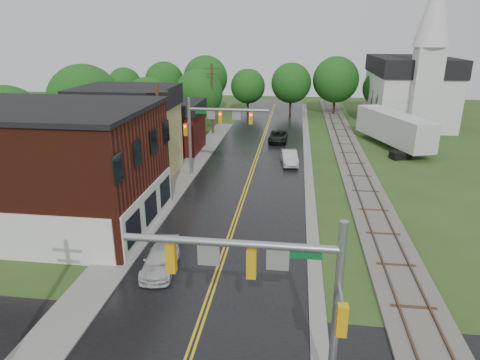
% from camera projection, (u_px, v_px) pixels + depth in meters
% --- Properties ---
extents(main_road, '(10.00, 90.00, 0.02)m').
position_uv_depth(main_road, '(253.00, 167.00, 42.50)').
color(main_road, black).
rests_on(main_road, ground).
extents(curb_right, '(0.80, 70.00, 0.12)m').
position_uv_depth(curb_right, '(307.00, 156.00, 46.52)').
color(curb_right, gray).
rests_on(curb_right, ground).
extents(sidewalk_left, '(2.40, 50.00, 0.12)m').
position_uv_depth(sidewalk_left, '(180.00, 181.00, 38.58)').
color(sidewalk_left, gray).
rests_on(sidewalk_left, ground).
extents(brick_building, '(14.30, 10.30, 8.30)m').
position_uv_depth(brick_building, '(46.00, 167.00, 28.63)').
color(brick_building, '#4C1A10').
rests_on(brick_building, ground).
extents(yellow_house, '(8.00, 7.00, 6.40)m').
position_uv_depth(yellow_house, '(130.00, 142.00, 39.06)').
color(yellow_house, tan).
rests_on(yellow_house, ground).
extents(darkred_building, '(7.00, 6.00, 4.40)m').
position_uv_depth(darkred_building, '(169.00, 132.00, 47.70)').
color(darkred_building, '#3F0F0C').
rests_on(darkred_building, ground).
extents(church, '(10.40, 18.40, 20.00)m').
position_uv_depth(church, '(412.00, 83.00, 60.35)').
color(church, silver).
rests_on(church, ground).
extents(railroad, '(3.20, 80.00, 0.30)m').
position_uv_depth(railroad, '(351.00, 156.00, 45.92)').
color(railroad, '#59544C').
rests_on(railroad, ground).
extents(traffic_signal_near, '(7.34, 0.30, 7.20)m').
position_uv_depth(traffic_signal_near, '(274.00, 279.00, 14.22)').
color(traffic_signal_near, gray).
rests_on(traffic_signal_near, ground).
extents(traffic_signal_far, '(7.34, 0.43, 7.20)m').
position_uv_depth(traffic_signal_far, '(212.00, 123.00, 38.49)').
color(traffic_signal_far, gray).
rests_on(traffic_signal_far, ground).
extents(utility_pole_b, '(1.80, 0.28, 9.00)m').
position_uv_depth(utility_pole_b, '(160.00, 137.00, 34.30)').
color(utility_pole_b, '#382616').
rests_on(utility_pole_b, ground).
extents(utility_pole_c, '(1.80, 0.28, 9.00)m').
position_uv_depth(utility_pole_c, '(212.00, 98.00, 54.90)').
color(utility_pole_c, '#382616').
rests_on(utility_pole_c, ground).
extents(tree_left_a, '(6.80, 6.80, 8.67)m').
position_uv_depth(tree_left_a, '(8.00, 128.00, 35.68)').
color(tree_left_a, black).
rests_on(tree_left_a, ground).
extents(tree_left_b, '(7.60, 7.60, 9.69)m').
position_uv_depth(tree_left_b, '(86.00, 103.00, 44.60)').
color(tree_left_b, black).
rests_on(tree_left_b, ground).
extents(tree_left_c, '(6.00, 6.00, 7.65)m').
position_uv_depth(tree_left_c, '(149.00, 103.00, 52.00)').
color(tree_left_c, black).
rests_on(tree_left_c, ground).
extents(tree_left_e, '(6.40, 6.40, 8.16)m').
position_uv_depth(tree_left_e, '(200.00, 95.00, 56.90)').
color(tree_left_e, black).
rests_on(tree_left_e, ground).
extents(suv_dark, '(2.27, 4.69, 1.29)m').
position_uv_depth(suv_dark, '(278.00, 137.00, 52.12)').
color(suv_dark, black).
rests_on(suv_dark, ground).
extents(sedan_silver, '(1.99, 4.40, 1.40)m').
position_uv_depth(sedan_silver, '(289.00, 158.00, 43.22)').
color(sedan_silver, silver).
rests_on(sedan_silver, ground).
extents(pickup_white, '(2.07, 4.33, 1.22)m').
position_uv_depth(pickup_white, '(161.00, 260.00, 24.01)').
color(pickup_white, beige).
rests_on(pickup_white, ground).
extents(semi_trailer, '(6.86, 12.90, 3.98)m').
position_uv_depth(semi_trailer, '(394.00, 128.00, 48.94)').
color(semi_trailer, black).
rests_on(semi_trailer, ground).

